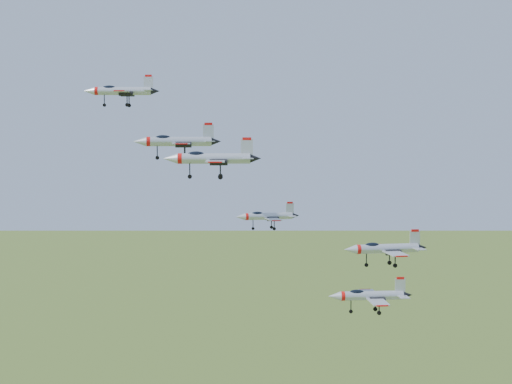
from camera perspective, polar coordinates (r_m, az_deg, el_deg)
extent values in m
cylinder|color=#B2B8C0|center=(115.83, -10.60, 7.94)|extent=(8.96, 2.24, 1.28)
cone|color=#B2B8C0|center=(116.77, -13.21, 7.87)|extent=(1.90, 1.47, 1.28)
cone|color=black|center=(115.16, -8.05, 8.00)|extent=(1.49, 1.23, 1.09)
ellipsoid|color=black|center=(116.21, -11.67, 8.16)|extent=(2.26, 1.15, 0.81)
cube|color=#B2B8C0|center=(113.06, -10.71, 7.90)|extent=(2.73, 4.56, 0.14)
cube|color=#B2B8C0|center=(118.52, -10.29, 7.75)|extent=(2.73, 4.56, 0.14)
cube|color=#B2B8C0|center=(115.37, -8.60, 8.65)|extent=(1.48, 0.28, 2.07)
cube|color=red|center=(115.45, -8.61, 9.18)|extent=(1.09, 0.26, 0.35)
cylinder|color=#B2B8C0|center=(106.47, -6.19, 4.04)|extent=(9.61, 1.42, 1.39)
cone|color=#B2B8C0|center=(106.47, -9.30, 4.00)|extent=(1.93, 1.39, 1.39)
cone|color=black|center=(106.76, -3.20, 4.06)|extent=(1.50, 1.18, 1.18)
ellipsoid|color=black|center=(106.43, -7.46, 4.31)|extent=(2.35, 1.01, 0.88)
cube|color=#B2B8C0|center=(103.49, -6.02, 3.88)|extent=(2.47, 4.71, 0.15)
cube|color=#B2B8C0|center=(109.46, -6.12, 3.91)|extent=(2.47, 4.71, 0.15)
cube|color=#B2B8C0|center=(106.67, -3.84, 4.83)|extent=(1.60, 0.13, 2.24)
cube|color=red|center=(106.68, -3.84, 5.46)|extent=(1.17, 0.15, 0.37)
cylinder|color=#B2B8C0|center=(82.61, -3.39, 2.69)|extent=(8.47, 2.00, 1.21)
cone|color=#B2B8C0|center=(82.84, -6.88, 2.67)|extent=(1.78, 1.36, 1.21)
cone|color=black|center=(82.68, -0.03, 2.70)|extent=(1.40, 1.15, 1.03)
ellipsoid|color=black|center=(82.65, -4.82, 3.00)|extent=(2.12, 1.06, 0.77)
cube|color=#B2B8C0|center=(80.01, -3.28, 2.46)|extent=(2.52, 4.29, 0.13)
cube|color=#B2B8C0|center=(85.23, -3.24, 2.59)|extent=(2.52, 4.29, 0.13)
cube|color=#B2B8C0|center=(82.61, -0.74, 3.57)|extent=(1.40, 0.24, 1.96)
cube|color=red|center=(82.60, -0.74, 4.28)|extent=(1.03, 0.23, 0.33)
cylinder|color=#B2B8C0|center=(115.40, 1.02, -1.94)|extent=(7.86, 1.74, 1.13)
cone|color=#B2B8C0|center=(114.41, -1.26, -2.00)|extent=(1.64, 1.25, 1.13)
cone|color=black|center=(116.53, 3.18, -1.89)|extent=(1.28, 1.05, 0.96)
ellipsoid|color=black|center=(114.93, 0.10, -1.76)|extent=(1.96, 0.96, 0.71)
cube|color=#B2B8C0|center=(113.13, 1.39, -2.19)|extent=(2.29, 3.96, 0.12)
cube|color=#B2B8C0|center=(117.81, 0.83, -1.91)|extent=(2.29, 3.96, 0.12)
cube|color=#B2B8C0|center=(116.15, 2.73, -1.33)|extent=(1.30, 0.21, 1.82)
cube|color=red|center=(116.06, 2.73, -0.86)|extent=(0.96, 0.20, 0.30)
cylinder|color=#B2B8C0|center=(97.34, 10.44, -4.47)|extent=(8.63, 1.52, 1.24)
cone|color=#B2B8C0|center=(95.69, 7.53, -4.59)|extent=(1.76, 1.30, 1.24)
cone|color=black|center=(99.16, 13.14, -4.34)|extent=(1.37, 1.10, 1.06)
ellipsoid|color=black|center=(96.57, 9.27, -4.24)|extent=(2.13, 0.96, 0.79)
cube|color=#B2B8C0|center=(94.98, 11.11, -4.85)|extent=(2.33, 4.27, 0.13)
cube|color=#B2B8C0|center=(99.93, 10.01, -4.36)|extent=(2.33, 4.27, 0.13)
cube|color=#B2B8C0|center=(98.57, 12.59, -3.63)|extent=(1.44, 0.16, 2.01)
cube|color=red|center=(98.42, 12.60, -3.02)|extent=(1.05, 0.17, 0.33)
cylinder|color=#B2B8C0|center=(111.73, 9.25, -8.18)|extent=(9.77, 1.98, 1.40)
cone|color=#B2B8C0|center=(110.52, 6.29, -8.29)|extent=(2.02, 1.51, 1.40)
cone|color=black|center=(113.18, 12.04, -8.05)|extent=(1.58, 1.28, 1.19)
ellipsoid|color=black|center=(111.09, 8.06, -7.96)|extent=(2.43, 1.15, 0.89)
cube|color=#B2B8C0|center=(108.99, 9.74, -8.66)|extent=(2.76, 4.88, 0.15)
cube|color=#B2B8C0|center=(114.70, 8.99, -7.98)|extent=(2.76, 4.88, 0.15)
cube|color=#B2B8C0|center=(112.54, 11.47, -7.36)|extent=(1.62, 0.23, 2.26)
cube|color=red|center=(112.30, 11.48, -6.77)|extent=(1.19, 0.22, 0.38)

